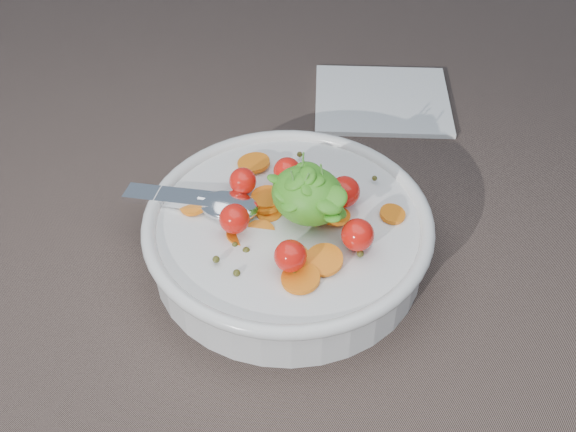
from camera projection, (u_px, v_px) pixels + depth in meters
The scene contains 3 objects.
ground at pixel (289, 239), 0.65m from camera, with size 6.00×6.00×0.00m, color brown.
bowl at pixel (288, 234), 0.61m from camera, with size 0.26×0.24×0.10m.
napkin at pixel (382, 100), 0.80m from camera, with size 0.15×0.13×0.01m, color white.
Camera 1 is at (0.24, -0.38, 0.46)m, focal length 45.00 mm.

